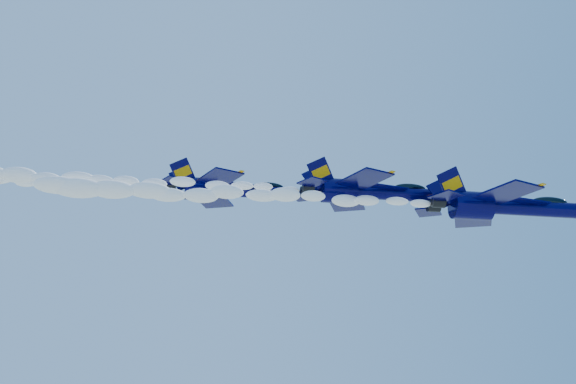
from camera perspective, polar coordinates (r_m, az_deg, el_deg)
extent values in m
cylinder|color=#020035|center=(80.38, 17.09, -1.13)|extent=(9.05, 1.51, 1.51)
ellipsoid|color=#020035|center=(77.77, 12.91, -0.95)|extent=(1.57, 2.71, 6.43)
ellipsoid|color=black|center=(81.38, 18.12, -0.69)|extent=(3.62, 1.18, 1.00)
cube|color=orange|center=(81.28, 18.14, -0.89)|extent=(4.22, 1.01, 0.18)
cube|color=#020035|center=(75.02, 15.33, -0.02)|extent=(5.39, 6.39, 0.18)
cube|color=#020035|center=(81.99, 13.03, -1.85)|extent=(5.39, 6.39, 0.18)
cube|color=orange|center=(75.65, 16.29, -0.01)|extent=(2.42, 5.03, 0.10)
cube|color=orange|center=(82.56, 13.93, -1.83)|extent=(2.42, 5.03, 0.10)
cube|color=#020035|center=(76.54, 11.59, 0.49)|extent=(3.27, 1.03, 3.52)
cube|color=#020035|center=(78.39, 11.04, -0.03)|extent=(3.27, 1.03, 3.52)
cylinder|color=black|center=(75.92, 10.64, -0.70)|extent=(1.21, 1.11, 1.11)
cylinder|color=black|center=(77.08, 10.31, -1.00)|extent=(1.21, 1.11, 1.11)
cube|color=orange|center=(79.33, 15.08, -0.49)|extent=(11.06, 0.35, 0.08)
ellipsoid|color=white|center=(72.33, -3.46, -0.24)|extent=(36.05, 1.82, 1.64)
cylinder|color=#020035|center=(78.77, 7.63, -0.13)|extent=(8.05, 1.34, 1.34)
ellipsoid|color=#020035|center=(77.31, 3.64, 0.07)|extent=(1.39, 2.41, 5.72)
cone|color=#020035|center=(80.42, 11.17, -0.33)|extent=(2.32, 1.34, 1.34)
cylinder|color=orange|center=(80.05, 10.45, -0.29)|extent=(0.31, 1.39, 1.39)
ellipsoid|color=black|center=(79.44, 8.66, 0.27)|extent=(3.22, 1.05, 0.89)
cube|color=orange|center=(79.35, 8.67, 0.09)|extent=(3.76, 0.89, 0.16)
cube|color=#020035|center=(74.45, 5.47, 0.94)|extent=(4.79, 5.68, 0.16)
cube|color=#020035|center=(80.98, 4.18, -0.79)|extent=(4.79, 5.68, 0.16)
cube|color=orange|center=(74.80, 6.40, 0.94)|extent=(2.16, 4.48, 0.09)
cube|color=orange|center=(81.30, 5.03, -0.78)|extent=(2.16, 4.48, 0.09)
cube|color=#020035|center=(76.51, 2.35, 1.36)|extent=(2.91, 0.92, 3.14)
cube|color=#020035|center=(78.24, 2.06, 0.89)|extent=(2.91, 0.92, 3.14)
cylinder|color=black|center=(76.13, 1.45, 0.32)|extent=(1.07, 0.98, 0.98)
cylinder|color=black|center=(77.20, 1.28, 0.03)|extent=(1.07, 0.98, 0.98)
cube|color=orange|center=(78.27, 5.73, 0.46)|extent=(9.84, 0.31, 0.07)
ellipsoid|color=white|center=(75.45, -12.54, 0.81)|extent=(36.05, 1.62, 1.46)
cylinder|color=#020035|center=(84.05, -2.43, 0.03)|extent=(7.97, 1.33, 1.33)
ellipsoid|color=#020035|center=(83.56, -6.22, 0.21)|extent=(1.38, 2.39, 5.67)
cone|color=#020035|center=(84.80, 1.02, -0.17)|extent=(2.30, 1.33, 1.33)
cylinder|color=orange|center=(84.62, 0.31, -0.13)|extent=(0.31, 1.38, 1.38)
ellipsoid|color=black|center=(84.46, -1.41, 0.40)|extent=(3.19, 1.04, 0.88)
cube|color=orange|center=(84.37, -1.41, 0.23)|extent=(3.72, 0.89, 0.16)
cube|color=#020035|center=(80.35, -4.92, 1.01)|extent=(4.75, 5.63, 0.16)
cube|color=#020035|center=(87.01, -5.33, -0.59)|extent=(4.75, 5.63, 0.16)
cube|color=orange|center=(80.48, -4.04, 1.02)|extent=(2.14, 4.44, 0.09)
cube|color=orange|center=(87.13, -4.52, -0.58)|extent=(2.14, 4.44, 0.09)
cube|color=#020035|center=(83.08, -7.49, 1.39)|extent=(2.88, 0.91, 3.11)
cube|color=#020035|center=(84.82, -7.55, 0.95)|extent=(2.88, 0.91, 3.11)
cylinder|color=black|center=(82.90, -8.34, 0.43)|extent=(1.06, 0.97, 0.97)
cylinder|color=black|center=(83.99, -8.36, 0.17)|extent=(1.06, 0.97, 0.97)
cube|color=orange|center=(84.01, -4.22, 0.57)|extent=(9.74, 0.31, 0.07)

